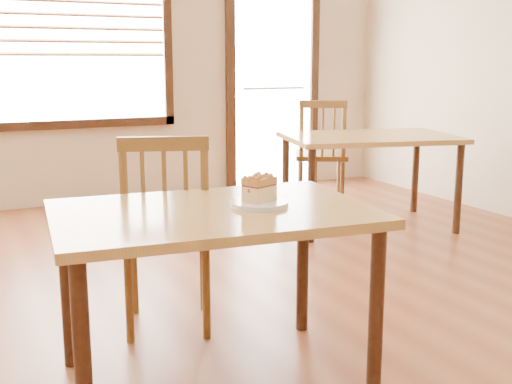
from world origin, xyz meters
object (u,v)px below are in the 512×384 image
cafe_chair_second (321,154)px  plate (259,204)px  cafe_table_main (213,231)px  cafe_table_second (369,146)px  cafe_chair_main (167,231)px  cake_slice (259,188)px

cafe_chair_second → plate: (-1.90, -2.58, 0.25)m
cafe_table_main → cafe_table_second: 2.83m
cafe_chair_main → cake_slice: cafe_chair_main is taller
cafe_chair_second → cake_slice: size_ratio=6.86×
cafe_table_second → cake_slice: 2.72m
cafe_chair_main → cafe_chair_second: bearing=-118.0°
cafe_table_second → cafe_table_main: bearing=-124.8°
cafe_table_main → cafe_chair_second: 3.31m
cafe_table_second → cafe_chair_second: size_ratio=1.49×
plate → cafe_table_main: bearing=171.4°
cafe_table_second → cake_slice: size_ratio=10.25×
cafe_chair_second → cake_slice: cafe_chair_second is taller
cafe_table_second → plate: bearing=-121.6°
cafe_chair_main → cafe_chair_second: size_ratio=1.00×
plate → cake_slice: 0.07m
cafe_chair_main → plate: 0.70m
cafe_chair_second → cake_slice: 3.22m
cafe_table_second → cake_slice: cake_slice is taller
cafe_chair_main → cafe_table_second: cafe_chair_main is taller
cafe_table_main → cake_slice: 0.26m
cafe_chair_second → plate: cafe_chair_second is taller
cafe_table_main → cake_slice: (0.20, -0.03, 0.17)m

